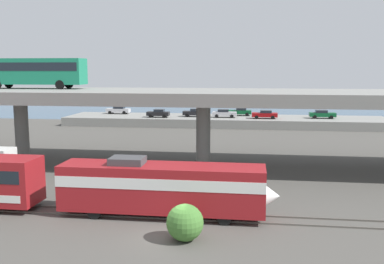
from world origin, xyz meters
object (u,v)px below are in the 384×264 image
(parked_car_2, at_px, (322,114))
(parked_car_4, at_px, (265,114))
(parked_car_6, at_px, (240,111))
(parked_car_3, at_px, (224,113))
(parked_car_1, at_px, (195,112))
(train_locomotive, at_px, (172,186))
(parked_car_0, at_px, (118,110))
(parked_car_5, at_px, (158,113))
(transit_bus_on_overpass, at_px, (33,70))

(parked_car_2, xyz_separation_m, parked_car_4, (-10.15, -1.73, 0.00))
(parked_car_4, xyz_separation_m, parked_car_6, (-4.44, 4.57, -0.00))
(parked_car_3, bearing_deg, parked_car_2, 2.74)
(parked_car_1, xyz_separation_m, parked_car_2, (22.84, 0.24, 0.00))
(train_locomotive, relative_size, parked_car_3, 3.53)
(parked_car_1, bearing_deg, parked_car_6, -159.55)
(parked_car_2, distance_m, parked_car_6, 14.87)
(parked_car_0, height_order, parked_car_1, same)
(train_locomotive, bearing_deg, parked_car_3, 89.38)
(parked_car_0, relative_size, parked_car_5, 1.13)
(train_locomotive, xyz_separation_m, parked_car_4, (7.79, 49.06, 0.15))
(parked_car_4, height_order, parked_car_6, same)
(parked_car_2, xyz_separation_m, parked_car_6, (-14.60, 2.84, -0.00))
(parked_car_0, height_order, parked_car_5, same)
(parked_car_5, height_order, parked_car_6, same)
(parked_car_0, xyz_separation_m, parked_car_1, (15.61, -3.14, -0.00))
(transit_bus_on_overpass, height_order, parked_car_6, transit_bus_on_overpass)
(parked_car_4, bearing_deg, parked_car_0, -9.30)
(parked_car_6, bearing_deg, parked_car_4, 134.20)
(transit_bus_on_overpass, height_order, parked_car_3, transit_bus_on_overpass)
(parked_car_6, bearing_deg, parked_car_0, -0.16)
(parked_car_0, bearing_deg, train_locomotive, 110.90)
(parked_car_4, distance_m, parked_car_5, 19.17)
(parked_car_5, bearing_deg, parked_car_3, -173.05)
(parked_car_0, distance_m, parked_car_2, 38.56)
(parked_car_1, distance_m, parked_car_4, 12.77)
(train_locomotive, bearing_deg, parked_car_5, 103.20)
(parked_car_2, distance_m, parked_car_4, 10.30)
(parked_car_0, bearing_deg, parked_car_5, 150.37)
(parked_car_0, relative_size, parked_car_1, 1.06)
(train_locomotive, distance_m, parked_car_2, 53.86)
(parked_car_1, xyz_separation_m, parked_car_3, (5.44, -0.60, -0.00))
(parked_car_1, relative_size, parked_car_2, 0.95)
(parked_car_2, distance_m, parked_car_5, 29.41)
(parked_car_1, distance_m, parked_car_5, 6.79)
(parked_car_5, bearing_deg, parked_car_2, -175.54)
(transit_bus_on_overpass, bearing_deg, parked_car_2, -138.55)
(train_locomotive, xyz_separation_m, parked_car_2, (17.95, 50.79, 0.15))
(parked_car_2, bearing_deg, parked_car_6, 168.99)
(parked_car_0, bearing_deg, transit_bus_on_overpass, 91.93)
(transit_bus_on_overpass, height_order, parked_car_2, transit_bus_on_overpass)
(parked_car_3, bearing_deg, parked_car_5, -173.05)
(transit_bus_on_overpass, distance_m, parked_car_6, 43.02)
(transit_bus_on_overpass, bearing_deg, parked_car_6, -122.37)
(parked_car_3, distance_m, parked_car_5, 12.00)
(parked_car_1, height_order, parked_car_4, same)
(parked_car_2, relative_size, parked_car_4, 1.01)
(train_locomotive, relative_size, parked_car_1, 3.55)
(parked_car_3, xyz_separation_m, parked_car_5, (-11.92, -1.45, -0.00))
(parked_car_3, bearing_deg, transit_bus_on_overpass, -121.75)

